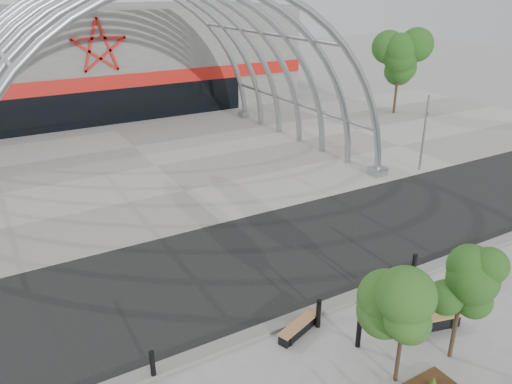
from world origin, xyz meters
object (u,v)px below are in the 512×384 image
object	(u,v)px
signal_pole	(424,132)
street_tree_1	(463,282)
bench_0	(300,327)
bollard_2	(318,314)
street_tree_0	(406,302)
bench_1	(427,323)

from	to	relation	value
signal_pole	street_tree_1	bearing A→B (deg)	-133.82
bench_0	bollard_2	world-z (taller)	bollard_2
street_tree_0	bollard_2	size ratio (longest dim) A/B	3.58
street_tree_0	street_tree_1	xyz separation A→B (m)	(1.99, -0.10, 0.01)
bollard_2	street_tree_1	bearing A→B (deg)	-50.27
street_tree_0	bench_0	size ratio (longest dim) A/B	1.94
street_tree_0	bollard_2	bearing A→B (deg)	99.06
bench_1	signal_pole	bearing A→B (deg)	44.01
signal_pole	street_tree_1	distance (m)	15.60
signal_pole	bollard_2	xyz separation A→B (m)	(-13.24, -8.31, -1.75)
signal_pole	bench_0	xyz separation A→B (m)	(-13.89, -8.26, -2.05)
street_tree_0	bollard_2	distance (m)	3.50
bench_0	bench_1	bearing A→B (deg)	-27.42
street_tree_0	bollard_2	xyz separation A→B (m)	(-0.45, 2.84, -1.99)
signal_pole	street_tree_0	distance (m)	16.97
street_tree_0	bollard_2	world-z (taller)	street_tree_0
signal_pole	street_tree_0	size ratio (longest dim) A/B	1.24
signal_pole	bench_1	size ratio (longest dim) A/B	1.97
street_tree_0	bench_1	bearing A→B (deg)	24.60
street_tree_0	street_tree_1	distance (m)	2.00
bench_1	bollard_2	size ratio (longest dim) A/B	2.25
street_tree_1	bollard_2	world-z (taller)	street_tree_1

